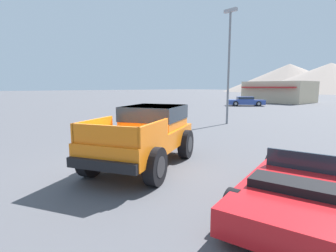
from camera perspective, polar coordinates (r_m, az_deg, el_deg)
ground_plane at (r=7.98m, az=-7.45°, el=-9.48°), size 320.00×320.00×0.00m
orange_pickup_truck at (r=8.37m, az=-4.48°, el=-1.15°), size 3.91×4.98×1.83m
red_convertible_car at (r=6.11m, az=26.38°, el=-11.91°), size 2.92×4.89×1.05m
parked_car_blue at (r=35.07m, az=16.55°, el=5.21°), size 4.44×4.40×1.17m
street_lamp_post at (r=17.83m, az=13.15°, el=14.63°), size 0.90×0.24×7.28m
storefront_building at (r=44.67m, az=22.95°, el=6.86°), size 9.20×7.30×3.22m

